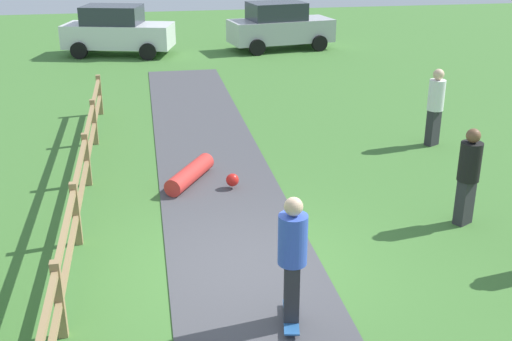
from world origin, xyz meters
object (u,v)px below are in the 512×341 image
object	(u,v)px
skater_riding	(292,255)
skater_fallen	(193,175)
parked_car_silver	(280,26)
parked_car_white	(117,31)
bystander_black	(469,172)
bystander_white	(436,103)

from	to	relation	value
skater_riding	skater_fallen	xyz separation A→B (m)	(-0.87, 5.07, -0.84)
parked_car_silver	parked_car_white	xyz separation A→B (m)	(-6.55, 0.02, 0.00)
skater_riding	parked_car_white	distance (m)	19.08
skater_fallen	bystander_black	bearing A→B (deg)	-30.26
skater_fallen	parked_car_white	bearing A→B (deg)	97.41
skater_fallen	bystander_black	world-z (taller)	bystander_black
skater_fallen	parked_car_white	world-z (taller)	parked_car_white
skater_riding	bystander_white	size ratio (longest dim) A/B	0.99
bystander_black	bystander_white	size ratio (longest dim) A/B	0.96
bystander_white	parked_car_silver	bearing A→B (deg)	94.99
bystander_black	skater_fallen	bearing A→B (deg)	149.74
parked_car_silver	skater_riding	bearing A→B (deg)	-101.61
skater_riding	bystander_black	bearing A→B (deg)	33.10
bystander_black	parked_car_silver	bearing A→B (deg)	89.34
skater_fallen	bystander_white	distance (m)	6.06
skater_riding	bystander_black	world-z (taller)	skater_riding
bystander_white	parked_car_white	distance (m)	14.57
skater_riding	parked_car_silver	distance (m)	19.27
bystander_black	parked_car_white	world-z (taller)	parked_car_white
skater_fallen	parked_car_silver	distance (m)	14.62
bystander_black	parked_car_silver	size ratio (longest dim) A/B	0.40
skater_riding	parked_car_white	size ratio (longest dim) A/B	0.41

